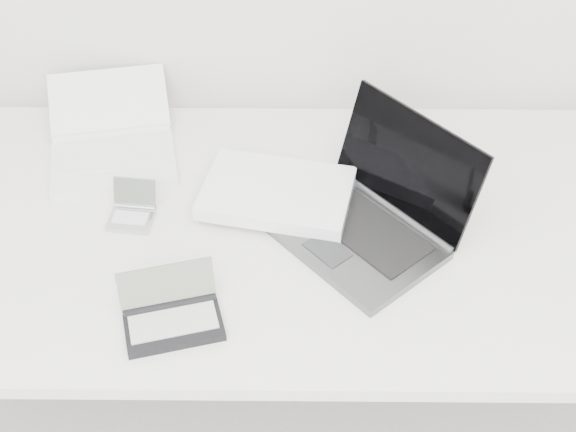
{
  "coord_description": "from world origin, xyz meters",
  "views": [
    {
      "loc": [
        -0.02,
        0.38,
        1.85
      ],
      "look_at": [
        -0.03,
        1.51,
        0.79
      ],
      "focal_mm": 50.0,
      "sensor_mm": 36.0,
      "label": 1
    }
  ],
  "objects_px": {
    "laptop_large": "(324,205)",
    "netbook_open_white": "(112,144)",
    "desk": "(303,241)",
    "palmtop_charcoal": "(172,316)"
  },
  "relations": [
    {
      "from": "laptop_large",
      "to": "netbook_open_white",
      "type": "relative_size",
      "value": 1.48
    },
    {
      "from": "desk",
      "to": "palmtop_charcoal",
      "type": "height_order",
      "value": "palmtop_charcoal"
    },
    {
      "from": "laptop_large",
      "to": "palmtop_charcoal",
      "type": "height_order",
      "value": "laptop_large"
    },
    {
      "from": "palmtop_charcoal",
      "to": "netbook_open_white",
      "type": "bearing_deg",
      "value": 96.25
    },
    {
      "from": "palmtop_charcoal",
      "to": "desk",
      "type": "bearing_deg",
      "value": 32.9
    },
    {
      "from": "desk",
      "to": "netbook_open_white",
      "type": "relative_size",
      "value": 4.21
    },
    {
      "from": "desk",
      "to": "laptop_large",
      "type": "height_order",
      "value": "laptop_large"
    },
    {
      "from": "laptop_large",
      "to": "netbook_open_white",
      "type": "bearing_deg",
      "value": -155.93
    },
    {
      "from": "laptop_large",
      "to": "netbook_open_white",
      "type": "xyz_separation_m",
      "value": [
        -0.46,
        0.21,
        -0.01
      ]
    },
    {
      "from": "desk",
      "to": "netbook_open_white",
      "type": "distance_m",
      "value": 0.49
    }
  ]
}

